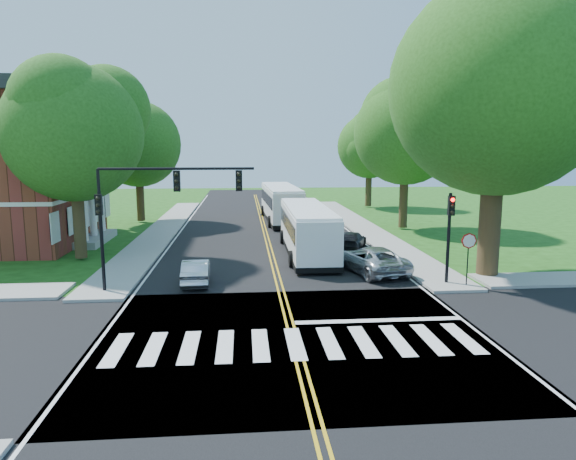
{
  "coord_description": "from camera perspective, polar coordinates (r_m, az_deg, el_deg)",
  "views": [
    {
      "loc": [
        -1.72,
        -17.25,
        6.67
      ],
      "look_at": [
        0.62,
        9.36,
        2.4
      ],
      "focal_mm": 32.0,
      "sensor_mm": 36.0,
      "label": 1
    }
  ],
  "objects": [
    {
      "name": "sidewalk_nw",
      "position": [
        43.27,
        -13.71,
        0.05
      ],
      "size": [
        2.6,
        40.0,
        0.15
      ],
      "primitive_type": "cube",
      "color": "gray",
      "rests_on": "ground"
    },
    {
      "name": "dark_sedan",
      "position": [
        34.56,
        7.09,
        -1.14
      ],
      "size": [
        2.89,
        4.23,
        1.14
      ],
      "primitive_type": "imported",
      "rotation": [
        0.0,
        0.0,
        2.77
      ],
      "color": "black",
      "rests_on": "road"
    },
    {
      "name": "tree_west_near",
      "position": [
        32.76,
        -22.75,
        9.89
      ],
      "size": [
        8.0,
        8.0,
        11.4
      ],
      "color": "#362415",
      "rests_on": "ground"
    },
    {
      "name": "signal_nw",
      "position": [
        24.15,
        -14.89,
        3.33
      ],
      "size": [
        7.15,
        0.46,
        5.66
      ],
      "color": "black",
      "rests_on": "ground"
    },
    {
      "name": "stop_bar",
      "position": [
        20.66,
        10.04,
        -9.85
      ],
      "size": [
        6.6,
        0.4,
        0.01
      ],
      "primitive_type": "cube",
      "color": "silver",
      "rests_on": "road"
    },
    {
      "name": "center_line",
      "position": [
        39.85,
        -2.47,
        -0.54
      ],
      "size": [
        0.36,
        70.0,
        0.01
      ],
      "primitive_type": "cube",
      "color": "gold",
      "rests_on": "road"
    },
    {
      "name": "ground",
      "position": [
        18.58,
        0.64,
        -11.96
      ],
      "size": [
        140.0,
        140.0,
        0.0
      ],
      "primitive_type": "plane",
      "color": "#1B4611",
      "rests_on": "ground"
    },
    {
      "name": "hatchback",
      "position": [
        25.91,
        -10.18,
        -4.56
      ],
      "size": [
        1.44,
        3.76,
        1.22
      ],
      "primitive_type": "imported",
      "rotation": [
        0.0,
        0.0,
        3.18
      ],
      "color": "silver",
      "rests_on": "road"
    },
    {
      "name": "road",
      "position": [
        35.92,
        -2.19,
        -1.62
      ],
      "size": [
        14.0,
        96.0,
        0.01
      ],
      "primitive_type": "cube",
      "color": "black",
      "rests_on": "ground"
    },
    {
      "name": "tree_east_far",
      "position": [
        58.99,
        9.05,
        9.16
      ],
      "size": [
        7.2,
        7.2,
        10.34
      ],
      "color": "#362415",
      "rests_on": "ground"
    },
    {
      "name": "crosswalk",
      "position": [
        18.11,
        0.8,
        -12.48
      ],
      "size": [
        12.6,
        3.0,
        0.01
      ],
      "primitive_type": "cube",
      "color": "silver",
      "rests_on": "road"
    },
    {
      "name": "cross_road",
      "position": [
        18.57,
        0.64,
        -11.95
      ],
      "size": [
        60.0,
        12.0,
        0.01
      ],
      "primitive_type": "cube",
      "color": "black",
      "rests_on": "ground"
    },
    {
      "name": "edge_line_w",
      "position": [
        40.13,
        -12.22,
        -0.67
      ],
      "size": [
        0.12,
        70.0,
        0.01
      ],
      "primitive_type": "cube",
      "color": "silver",
      "rests_on": "road"
    },
    {
      "name": "signal_ne",
      "position": [
        25.95,
        17.51,
        0.45
      ],
      "size": [
        0.3,
        0.46,
        4.4
      ],
      "color": "black",
      "rests_on": "ground"
    },
    {
      "name": "tree_east_mid",
      "position": [
        43.33,
        12.96,
        10.43
      ],
      "size": [
        8.4,
        8.4,
        11.93
      ],
      "color": "#362415",
      "rests_on": "ground"
    },
    {
      "name": "suv",
      "position": [
        28.04,
        9.33,
        -3.27
      ],
      "size": [
        3.43,
        5.57,
        1.44
      ],
      "primitive_type": "imported",
      "rotation": [
        0.0,
        0.0,
        3.36
      ],
      "color": "silver",
      "rests_on": "road"
    },
    {
      "name": "sidewalk_ne",
      "position": [
        43.92,
        8.23,
        0.35
      ],
      "size": [
        2.6,
        40.0,
        0.15
      ],
      "primitive_type": "cube",
      "color": "gray",
      "rests_on": "ground"
    },
    {
      "name": "tree_west_far",
      "position": [
        48.16,
        -16.34,
        9.11
      ],
      "size": [
        7.6,
        7.6,
        10.67
      ],
      "color": "#362415",
      "rests_on": "ground"
    },
    {
      "name": "stop_sign",
      "position": [
        26.0,
        19.43,
        -1.72
      ],
      "size": [
        0.76,
        0.08,
        2.53
      ],
      "color": "black",
      "rests_on": "ground"
    },
    {
      "name": "bus_follow",
      "position": [
        47.26,
        -0.79,
        3.06
      ],
      "size": [
        3.36,
        12.55,
        3.23
      ],
      "rotation": [
        0.0,
        0.0,
        3.18
      ],
      "color": "white",
      "rests_on": "road"
    },
    {
      "name": "bus_lead",
      "position": [
        32.41,
        2.12,
        0.1
      ],
      "size": [
        2.92,
        11.76,
        3.04
      ],
      "rotation": [
        0.0,
        0.0,
        3.14
      ],
      "color": "white",
      "rests_on": "road"
    },
    {
      "name": "edge_line_e",
      "position": [
        40.71,
        7.13,
        -0.4
      ],
      "size": [
        0.12,
        70.0,
        0.01
      ],
      "primitive_type": "cube",
      "color": "silver",
      "rests_on": "road"
    },
    {
      "name": "tree_ne_big",
      "position": [
        28.43,
        22.33,
        14.38
      ],
      "size": [
        10.8,
        10.8,
        14.91
      ],
      "color": "#362415",
      "rests_on": "ground"
    }
  ]
}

